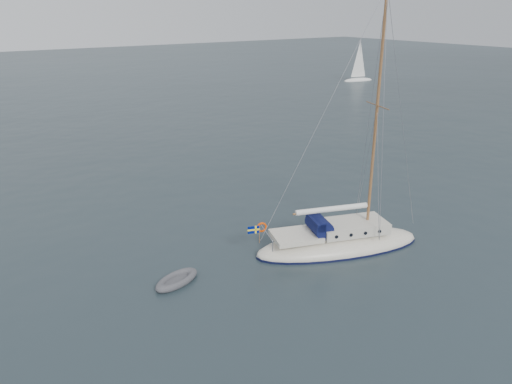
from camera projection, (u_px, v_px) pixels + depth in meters
ground at (283, 246)px, 28.25m from camera, size 300.00×300.00×0.00m
sailboat at (339, 231)px, 27.64m from camera, size 10.06×3.01×14.33m
dinghy at (177, 280)px, 24.44m from camera, size 2.58×1.17×0.37m
distant_yacht_b at (359, 62)px, 89.76m from camera, size 5.87×3.13×7.78m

